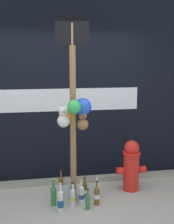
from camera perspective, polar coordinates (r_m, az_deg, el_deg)
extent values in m
plane|color=#ADA899|center=(4.29, -1.09, -18.55)|extent=(14.00, 14.00, 0.00)
cube|color=black|center=(5.30, -3.82, 4.60)|extent=(10.00, 0.20, 3.10)
cube|color=silver|center=(5.18, -8.41, 2.08)|extent=(3.29, 0.01, 0.37)
cube|color=gray|center=(5.29, -3.14, -12.30)|extent=(8.00, 0.12, 0.08)
cylinder|color=olive|center=(4.31, -2.55, -0.84)|extent=(0.08, 0.08, 2.48)
cube|color=black|center=(4.24, -2.68, 14.44)|extent=(0.45, 0.16, 0.36)
sphere|color=blue|center=(4.33, -0.79, 0.92)|extent=(0.24, 0.24, 0.24)
sphere|color=green|center=(4.14, -2.32, 0.95)|extent=(0.19, 0.19, 0.19)
sphere|color=orange|center=(4.38, -3.69, -0.70)|extent=(0.23, 0.23, 0.23)
sphere|color=yellow|center=(4.41, -2.25, 0.72)|extent=(0.19, 0.19, 0.19)
sphere|color=brown|center=(4.33, -0.79, -2.27)|extent=(0.16, 0.16, 0.16)
sphere|color=brown|center=(4.31, -0.80, -0.69)|extent=(0.11, 0.11, 0.11)
sphere|color=brown|center=(4.30, -1.28, -0.26)|extent=(0.05, 0.05, 0.05)
sphere|color=brown|center=(4.31, -0.31, -0.23)|extent=(0.05, 0.05, 0.05)
sphere|color=brown|center=(4.26, -0.69, -0.81)|extent=(0.04, 0.04, 0.04)
sphere|color=silver|center=(4.29, -4.27, -1.63)|extent=(0.17, 0.17, 0.17)
sphere|color=silver|center=(4.27, -4.30, 0.12)|extent=(0.12, 0.12, 0.12)
sphere|color=silver|center=(4.26, -4.85, 0.60)|extent=(0.05, 0.05, 0.05)
sphere|color=silver|center=(4.27, -3.76, 0.63)|extent=(0.05, 0.05, 0.05)
sphere|color=#9D9992|center=(4.22, -4.22, 0.00)|extent=(0.04, 0.04, 0.04)
cylinder|color=red|center=(5.00, 7.98, -10.66)|extent=(0.24, 0.24, 0.58)
cylinder|color=red|center=(4.90, 8.07, -7.31)|extent=(0.28, 0.28, 0.03)
sphere|color=red|center=(4.88, 8.09, -6.44)|extent=(0.23, 0.23, 0.23)
cylinder|color=red|center=(4.94, 6.03, -10.52)|extent=(0.11, 0.11, 0.11)
cylinder|color=red|center=(5.05, 9.90, -10.17)|extent=(0.11, 0.11, 0.11)
cylinder|color=silver|center=(4.60, -1.00, -14.81)|extent=(0.07, 0.07, 0.24)
cone|color=silver|center=(4.55, -1.00, -13.29)|extent=(0.07, 0.07, 0.03)
cylinder|color=silver|center=(4.53, -1.01, -12.76)|extent=(0.03, 0.03, 0.06)
cylinder|color=#1E478C|center=(4.61, -1.00, -15.04)|extent=(0.08, 0.08, 0.06)
cylinder|color=gold|center=(4.51, -1.01, -12.33)|extent=(0.04, 0.04, 0.01)
cylinder|color=brown|center=(4.56, 1.79, -15.05)|extent=(0.08, 0.08, 0.24)
cone|color=brown|center=(4.51, 1.80, -13.51)|extent=(0.08, 0.08, 0.03)
cylinder|color=brown|center=(4.49, 1.80, -12.92)|extent=(0.03, 0.03, 0.07)
cylinder|color=silver|center=(4.56, 1.79, -14.99)|extent=(0.08, 0.08, 0.06)
cylinder|color=black|center=(4.47, 1.80, -12.44)|extent=(0.03, 0.03, 0.01)
cylinder|color=brown|center=(4.81, -0.43, -13.92)|extent=(0.08, 0.08, 0.20)
cone|color=brown|center=(4.76, -0.43, -12.67)|extent=(0.08, 0.08, 0.03)
cylinder|color=brown|center=(4.75, -0.43, -12.19)|extent=(0.03, 0.03, 0.06)
cylinder|color=silver|center=(4.82, -0.43, -14.12)|extent=(0.08, 0.08, 0.06)
cylinder|color=black|center=(4.73, -0.43, -11.82)|extent=(0.03, 0.03, 0.01)
cylinder|color=#93CCE0|center=(4.72, -2.95, -14.22)|extent=(0.07, 0.07, 0.22)
cone|color=#93CCE0|center=(4.67, -2.97, -12.80)|extent=(0.07, 0.07, 0.03)
cylinder|color=#93CCE0|center=(4.65, -2.98, -12.11)|extent=(0.03, 0.03, 0.09)
cylinder|color=black|center=(4.63, -2.98, -11.50)|extent=(0.04, 0.04, 0.01)
cylinder|color=silver|center=(4.52, -2.58, -15.30)|extent=(0.07, 0.07, 0.23)
cone|color=silver|center=(4.47, -2.59, -13.79)|extent=(0.07, 0.07, 0.03)
cylinder|color=silver|center=(4.45, -2.60, -13.21)|extent=(0.03, 0.03, 0.07)
cylinder|color=#D8C64C|center=(4.53, -2.58, -15.39)|extent=(0.07, 0.07, 0.06)
cylinder|color=black|center=(4.43, -2.60, -12.72)|extent=(0.03, 0.03, 0.01)
cylinder|color=silver|center=(4.38, -4.79, -15.88)|extent=(0.08, 0.08, 0.27)
cone|color=silver|center=(4.32, -4.82, -14.06)|extent=(0.08, 0.08, 0.03)
cylinder|color=silver|center=(4.30, -4.84, -13.36)|extent=(0.03, 0.03, 0.08)
cylinder|color=#1E478C|center=(4.39, -4.79, -16.16)|extent=(0.08, 0.08, 0.10)
cylinder|color=gold|center=(4.28, -4.84, -12.78)|extent=(0.04, 0.04, 0.01)
cylinder|color=silver|center=(4.71, 1.74, -14.16)|extent=(0.07, 0.07, 0.24)
cone|color=silver|center=(4.65, 1.75, -12.64)|extent=(0.07, 0.07, 0.03)
cylinder|color=silver|center=(4.63, 1.76, -12.01)|extent=(0.03, 0.03, 0.08)
cylinder|color=silver|center=(4.70, 1.74, -13.98)|extent=(0.07, 0.07, 0.09)
cylinder|color=gold|center=(4.61, 1.76, -11.48)|extent=(0.03, 0.03, 0.01)
cylinder|color=brown|center=(4.80, -4.70, -13.42)|extent=(0.07, 0.07, 0.28)
cone|color=brown|center=(4.74, -4.73, -11.69)|extent=(0.07, 0.07, 0.03)
cylinder|color=brown|center=(4.72, -4.74, -11.01)|extent=(0.02, 0.02, 0.09)
cylinder|color=silver|center=(4.81, -4.70, -13.59)|extent=(0.07, 0.07, 0.10)
cylinder|color=black|center=(4.70, -4.75, -10.41)|extent=(0.03, 0.03, 0.01)
cylinder|color=#337038|center=(4.56, -6.06, -15.00)|extent=(0.08, 0.08, 0.25)
cone|color=#337038|center=(4.50, -6.10, -13.37)|extent=(0.08, 0.08, 0.03)
cylinder|color=#337038|center=(4.47, -6.11, -12.61)|extent=(0.03, 0.03, 0.10)
cylinder|color=gold|center=(4.45, -6.13, -11.96)|extent=(0.04, 0.04, 0.01)
cylinder|color=#337038|center=(4.45, 0.12, -16.06)|extent=(0.06, 0.06, 0.19)
cone|color=#337038|center=(4.40, 0.12, -14.81)|extent=(0.06, 0.06, 0.02)
cylinder|color=#337038|center=(4.38, 0.12, -14.25)|extent=(0.02, 0.02, 0.07)
cylinder|color=black|center=(4.37, 0.12, -13.77)|extent=(0.03, 0.03, 0.01)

